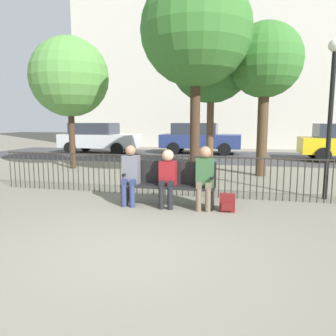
{
  "coord_description": "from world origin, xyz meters",
  "views": [
    {
      "loc": [
        1.45,
        -4.03,
        1.76
      ],
      "look_at": [
        0.0,
        2.36,
        0.8
      ],
      "focal_mm": 35.0,
      "sensor_mm": 36.0,
      "label": 1
    }
  ],
  "objects_px": {
    "tree_3": "(265,62)",
    "seated_person_0": "(130,172)",
    "seated_person_1": "(168,174)",
    "tree_1": "(196,31)",
    "tree_0": "(69,77)",
    "parked_car_0": "(199,138)",
    "tree_2": "(211,60)",
    "lamp_post": "(332,94)",
    "seated_person_2": "(205,174)",
    "parked_car_2": "(98,137)",
    "backpack": "(227,203)",
    "park_bench": "(169,182)"
  },
  "relations": [
    {
      "from": "seated_person_2",
      "to": "parked_car_2",
      "type": "height_order",
      "value": "parked_car_2"
    },
    {
      "from": "seated_person_2",
      "to": "tree_3",
      "type": "relative_size",
      "value": 0.27
    },
    {
      "from": "seated_person_1",
      "to": "lamp_post",
      "type": "bearing_deg",
      "value": 24.07
    },
    {
      "from": "tree_1",
      "to": "lamp_post",
      "type": "height_order",
      "value": "tree_1"
    },
    {
      "from": "tree_1",
      "to": "tree_2",
      "type": "relative_size",
      "value": 1.11
    },
    {
      "from": "lamp_post",
      "to": "parked_car_2",
      "type": "relative_size",
      "value": 0.83
    },
    {
      "from": "seated_person_2",
      "to": "backpack",
      "type": "xyz_separation_m",
      "value": [
        0.46,
        -0.06,
        -0.54
      ]
    },
    {
      "from": "seated_person_0",
      "to": "tree_2",
      "type": "relative_size",
      "value": 0.24
    },
    {
      "from": "lamp_post",
      "to": "park_bench",
      "type": "bearing_deg",
      "value": -157.88
    },
    {
      "from": "parked_car_0",
      "to": "seated_person_0",
      "type": "bearing_deg",
      "value": -89.91
    },
    {
      "from": "backpack",
      "to": "tree_3",
      "type": "bearing_deg",
      "value": 79.23
    },
    {
      "from": "seated_person_0",
      "to": "lamp_post",
      "type": "height_order",
      "value": "lamp_post"
    },
    {
      "from": "tree_2",
      "to": "lamp_post",
      "type": "relative_size",
      "value": 1.5
    },
    {
      "from": "park_bench",
      "to": "tree_2",
      "type": "distance_m",
      "value": 5.94
    },
    {
      "from": "seated_person_0",
      "to": "seated_person_1",
      "type": "bearing_deg",
      "value": -0.26
    },
    {
      "from": "seated_person_1",
      "to": "tree_0",
      "type": "distance_m",
      "value": 7.02
    },
    {
      "from": "tree_2",
      "to": "lamp_post",
      "type": "distance_m",
      "value": 4.88
    },
    {
      "from": "tree_0",
      "to": "parked_car_2",
      "type": "relative_size",
      "value": 1.12
    },
    {
      "from": "tree_0",
      "to": "backpack",
      "type": "bearing_deg",
      "value": -38.43
    },
    {
      "from": "park_bench",
      "to": "seated_person_1",
      "type": "distance_m",
      "value": 0.22
    },
    {
      "from": "tree_1",
      "to": "parked_car_0",
      "type": "distance_m",
      "value": 8.66
    },
    {
      "from": "park_bench",
      "to": "tree_0",
      "type": "bearing_deg",
      "value": 136.17
    },
    {
      "from": "park_bench",
      "to": "tree_2",
      "type": "bearing_deg",
      "value": 85.97
    },
    {
      "from": "seated_person_2",
      "to": "park_bench",
      "type": "bearing_deg",
      "value": 170.36
    },
    {
      "from": "seated_person_2",
      "to": "tree_0",
      "type": "height_order",
      "value": "tree_0"
    },
    {
      "from": "seated_person_1",
      "to": "tree_1",
      "type": "bearing_deg",
      "value": 88.19
    },
    {
      "from": "tree_0",
      "to": "tree_2",
      "type": "bearing_deg",
      "value": 5.74
    },
    {
      "from": "seated_person_2",
      "to": "parked_car_0",
      "type": "xyz_separation_m",
      "value": [
        -1.56,
        11.03,
        0.13
      ]
    },
    {
      "from": "seated_person_0",
      "to": "tree_1",
      "type": "height_order",
      "value": "tree_1"
    },
    {
      "from": "lamp_post",
      "to": "parked_car_2",
      "type": "xyz_separation_m",
      "value": [
        -9.44,
        8.6,
        -1.47
      ]
    },
    {
      "from": "parked_car_0",
      "to": "lamp_post",
      "type": "bearing_deg",
      "value": -66.74
    },
    {
      "from": "seated_person_0",
      "to": "parked_car_2",
      "type": "relative_size",
      "value": 0.3
    },
    {
      "from": "parked_car_2",
      "to": "tree_1",
      "type": "bearing_deg",
      "value": -48.16
    },
    {
      "from": "tree_0",
      "to": "parked_car_0",
      "type": "height_order",
      "value": "tree_0"
    },
    {
      "from": "backpack",
      "to": "parked_car_2",
      "type": "bearing_deg",
      "value": 125.93
    },
    {
      "from": "park_bench",
      "to": "tree_3",
      "type": "bearing_deg",
      "value": 64.32
    },
    {
      "from": "backpack",
      "to": "parked_car_0",
      "type": "xyz_separation_m",
      "value": [
        -2.01,
        11.09,
        0.67
      ]
    },
    {
      "from": "backpack",
      "to": "parked_car_2",
      "type": "relative_size",
      "value": 0.08
    },
    {
      "from": "tree_1",
      "to": "tree_3",
      "type": "xyz_separation_m",
      "value": [
        1.95,
        1.3,
        -0.69
      ]
    },
    {
      "from": "seated_person_0",
      "to": "backpack",
      "type": "distance_m",
      "value": 2.07
    },
    {
      "from": "tree_1",
      "to": "lamp_post",
      "type": "bearing_deg",
      "value": -27.05
    },
    {
      "from": "parked_car_2",
      "to": "tree_0",
      "type": "bearing_deg",
      "value": -74.74
    },
    {
      "from": "tree_3",
      "to": "lamp_post",
      "type": "bearing_deg",
      "value": -66.9
    },
    {
      "from": "lamp_post",
      "to": "parked_car_2",
      "type": "distance_m",
      "value": 12.86
    },
    {
      "from": "lamp_post",
      "to": "tree_0",
      "type": "bearing_deg",
      "value": 158.64
    },
    {
      "from": "backpack",
      "to": "tree_0",
      "type": "relative_size",
      "value": 0.07
    },
    {
      "from": "seated_person_1",
      "to": "lamp_post",
      "type": "relative_size",
      "value": 0.34
    },
    {
      "from": "tree_3",
      "to": "seated_person_0",
      "type": "bearing_deg",
      "value": -122.86
    },
    {
      "from": "park_bench",
      "to": "seated_person_1",
      "type": "relative_size",
      "value": 1.63
    },
    {
      "from": "parked_car_0",
      "to": "parked_car_2",
      "type": "height_order",
      "value": "same"
    }
  ]
}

